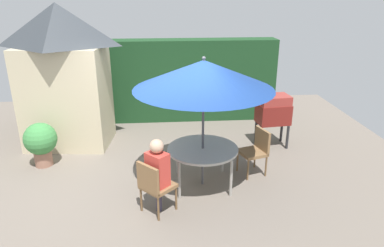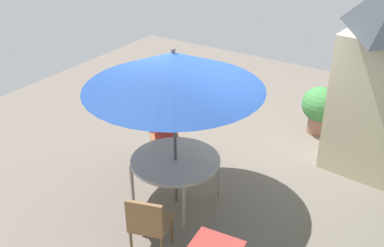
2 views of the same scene
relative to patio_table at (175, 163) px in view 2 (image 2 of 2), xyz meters
name	(u,v)px [view 2 (image 2 of 2)]	position (x,y,z in m)	size (l,w,h in m)	color
ground_plane	(214,175)	(-0.89, 0.13, -0.68)	(11.00, 11.00, 0.00)	#6B6056
patio_table	(175,163)	(0.00, 0.00, 0.00)	(1.28, 1.28, 0.73)	#B2ADA3
patio_umbrella	(174,70)	(0.00, 0.00, 1.39)	(2.39, 2.39, 2.37)	#4C4C51
chair_near_shed	(164,132)	(-0.86, -0.83, -0.15)	(0.65, 0.65, 0.90)	olive
chair_far_side	(149,222)	(1.08, 0.35, -0.15)	(0.58, 0.58, 0.90)	olive
potted_plant_by_shed	(319,107)	(-3.17, 1.02, -0.14)	(0.65, 0.65, 0.91)	#936651
person_in_red	(164,120)	(-0.80, -0.77, 0.11)	(0.41, 0.41, 1.26)	#CC3D33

